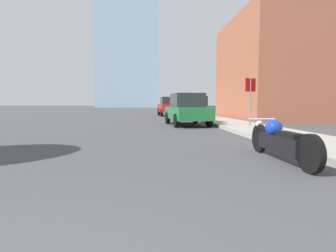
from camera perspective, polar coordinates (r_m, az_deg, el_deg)
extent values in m
cube|color=#9E998E|center=(40.84, 2.19, 3.32)|extent=(2.38, 240.00, 0.15)
cube|color=#9E563D|center=(20.96, 24.58, 10.95)|extent=(8.08, 8.96, 7.07)
cube|color=#8CA5BC|center=(99.87, -8.70, 25.49)|extent=(20.18, 20.18, 73.00)
cylinder|color=black|center=(6.55, 19.29, -2.54)|extent=(0.11, 0.65, 0.65)
cylinder|color=black|center=(4.87, 28.61, -5.32)|extent=(0.11, 0.65, 0.65)
cube|color=black|center=(5.69, 23.26, -3.57)|extent=(0.26, 1.47, 0.33)
sphere|color=#1433AD|center=(5.91, 22.02, -0.36)|extent=(0.35, 0.35, 0.35)
cube|color=black|center=(5.39, 24.91, -1.79)|extent=(0.22, 0.67, 0.10)
sphere|color=silver|center=(6.54, 19.26, 0.42)|extent=(0.16, 0.16, 0.16)
cylinder|color=silver|center=(6.41, 19.79, 1.42)|extent=(0.62, 0.04, 0.04)
cube|color=#1E6B33|center=(14.04, 4.11, 2.84)|extent=(2.13, 4.20, 0.64)
cube|color=#23282D|center=(14.03, 4.13, 5.61)|extent=(1.66, 2.08, 0.72)
cylinder|color=black|center=(15.11, -0.08, 1.79)|extent=(0.27, 0.69, 0.67)
cylinder|color=black|center=(15.47, 5.96, 1.83)|extent=(0.27, 0.69, 0.67)
cylinder|color=black|center=(12.65, 1.84, 1.19)|extent=(0.27, 0.69, 0.67)
cylinder|color=black|center=(13.08, 8.94, 1.26)|extent=(0.27, 0.69, 0.67)
cube|color=red|center=(25.17, 0.21, 3.92)|extent=(2.07, 3.98, 0.78)
cube|color=#23282D|center=(25.17, 0.21, 5.57)|extent=(1.66, 1.96, 0.67)
cylinder|color=black|center=(26.26, -2.02, 3.10)|extent=(0.25, 0.72, 0.71)
cylinder|color=black|center=(26.50, 1.65, 3.12)|extent=(0.25, 0.72, 0.71)
cylinder|color=black|center=(23.88, -1.39, 2.93)|extent=(0.25, 0.72, 0.71)
cylinder|color=black|center=(24.15, 2.63, 2.95)|extent=(0.25, 0.72, 0.71)
cylinder|color=slate|center=(12.60, 17.43, 5.00)|extent=(0.07, 0.07, 2.15)
cube|color=red|center=(12.63, 17.52, 8.52)|extent=(0.57, 0.26, 0.60)
cube|color=#38383D|center=(19.04, 8.05, 3.10)|extent=(0.29, 0.20, 0.86)
cube|color=black|center=(19.03, 8.08, 5.43)|extent=(0.36, 0.20, 0.68)
sphere|color=tan|center=(19.04, 8.10, 6.84)|extent=(0.25, 0.25, 0.25)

